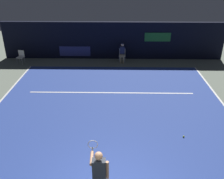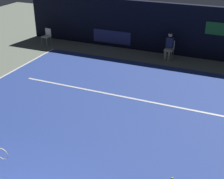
{
  "view_description": "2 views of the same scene",
  "coord_description": "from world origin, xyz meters",
  "px_view_note": "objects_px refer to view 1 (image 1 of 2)",
  "views": [
    {
      "loc": [
        0.27,
        -4.89,
        5.99
      ],
      "look_at": [
        0.07,
        5.82,
        0.7
      ],
      "focal_mm": 40.05,
      "sensor_mm": 36.0,
      "label": 1
    },
    {
      "loc": [
        3.96,
        -3.24,
        5.61
      ],
      "look_at": [
        0.23,
        5.44,
        0.97
      ],
      "focal_mm": 50.66,
      "sensor_mm": 36.0,
      "label": 2
    }
  ],
  "objects_px": {
    "tennis_player": "(99,173)",
    "courtside_chair_near": "(21,56)",
    "line_judge_on_chair": "(122,52)",
    "tennis_ball": "(184,136)"
  },
  "relations": [
    {
      "from": "line_judge_on_chair",
      "to": "courtside_chair_near",
      "type": "bearing_deg",
      "value": -176.99
    },
    {
      "from": "tennis_player",
      "to": "courtside_chair_near",
      "type": "distance_m",
      "value": 12.7
    },
    {
      "from": "tennis_player",
      "to": "courtside_chair_near",
      "type": "xyz_separation_m",
      "value": [
        -6.1,
        11.13,
        -0.49
      ]
    },
    {
      "from": "line_judge_on_chair",
      "to": "tennis_ball",
      "type": "height_order",
      "value": "line_judge_on_chair"
    },
    {
      "from": "courtside_chair_near",
      "to": "tennis_player",
      "type": "bearing_deg",
      "value": -61.27
    },
    {
      "from": "tennis_player",
      "to": "line_judge_on_chair",
      "type": "xyz_separation_m",
      "value": [
        0.83,
        11.5,
        -0.3
      ]
    },
    {
      "from": "courtside_chair_near",
      "to": "tennis_ball",
      "type": "bearing_deg",
      "value": -41.71
    },
    {
      "from": "line_judge_on_chair",
      "to": "courtside_chair_near",
      "type": "distance_m",
      "value": 6.94
    },
    {
      "from": "tennis_player",
      "to": "courtside_chair_near",
      "type": "height_order",
      "value": "tennis_player"
    },
    {
      "from": "tennis_player",
      "to": "line_judge_on_chair",
      "type": "bearing_deg",
      "value": 85.87
    }
  ]
}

